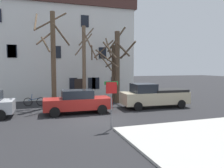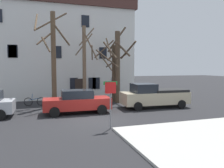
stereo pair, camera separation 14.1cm
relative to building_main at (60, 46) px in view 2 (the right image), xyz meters
The scene contains 10 objects.
ground_plane 13.91m from the building_main, 85.56° to the right, with size 120.00×120.00×0.00m, color #262628.
building_main is the anchor object (origin of this frame).
tree_bare_near 7.00m from the building_main, 100.06° to the right, with size 2.90×2.87×8.22m.
tree_bare_mid 6.89m from the building_main, 75.99° to the right, with size 1.90×2.24×6.94m.
tree_bare_far 7.88m from the building_main, 54.08° to the right, with size 3.33×3.57×6.09m.
tree_bare_end 8.42m from the building_main, 55.55° to the right, with size 2.78×2.74×7.14m.
car_red_sedan 11.41m from the building_main, 88.53° to the right, with size 4.78×2.09×1.68m.
pickup_truck_beige 12.90m from the building_main, 56.50° to the right, with size 5.59×2.46×1.97m.
street_sign_pole 15.43m from the building_main, 84.87° to the right, with size 0.76×0.07×2.56m.
bicycle_leaning 8.62m from the building_main, 113.96° to the right, with size 1.75×0.14×1.03m.
Camera 2 is at (-3.10, -13.18, 3.32)m, focal length 34.98 mm.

